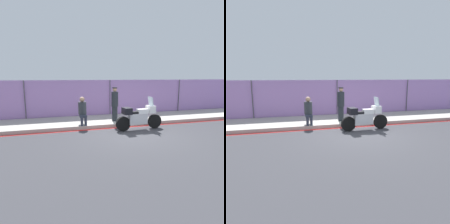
% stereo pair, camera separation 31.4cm
% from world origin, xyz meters
% --- Properties ---
extents(ground_plane, '(120.00, 120.00, 0.00)m').
position_xyz_m(ground_plane, '(0.00, 0.00, 0.00)').
color(ground_plane, '#38383D').
extents(sidewalk, '(36.38, 2.63, 0.18)m').
position_xyz_m(sidewalk, '(0.00, 2.64, 0.09)').
color(sidewalk, '#ADA89E').
rests_on(sidewalk, ground_plane).
extents(curb_paint_stripe, '(36.38, 0.18, 0.01)m').
position_xyz_m(curb_paint_stripe, '(0.00, 1.24, 0.00)').
color(curb_paint_stripe, red).
rests_on(curb_paint_stripe, ground_plane).
extents(storefront_fence, '(34.56, 0.17, 2.31)m').
position_xyz_m(storefront_fence, '(-0.00, 4.05, 1.15)').
color(storefront_fence, '#AD7FC6').
rests_on(storefront_fence, ground_plane).
extents(motorcycle, '(2.37, 0.59, 1.55)m').
position_xyz_m(motorcycle, '(0.50, 0.62, 0.63)').
color(motorcycle, black).
rests_on(motorcycle, ground_plane).
extents(officer_standing, '(0.36, 0.36, 1.78)m').
position_xyz_m(officer_standing, '(-0.27, 2.05, 1.09)').
color(officer_standing, '#1E2328').
rests_on(officer_standing, sidewalk).
extents(person_seated_on_curb, '(0.40, 0.70, 1.35)m').
position_xyz_m(person_seated_on_curb, '(-2.01, 1.79, 0.92)').
color(person_seated_on_curb, '#2D3342').
rests_on(person_seated_on_curb, sidewalk).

